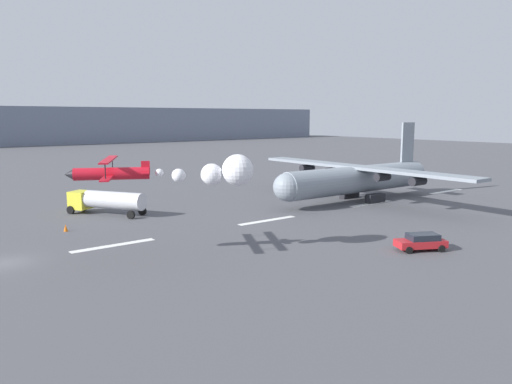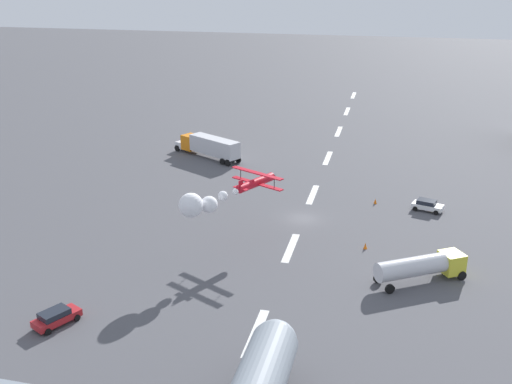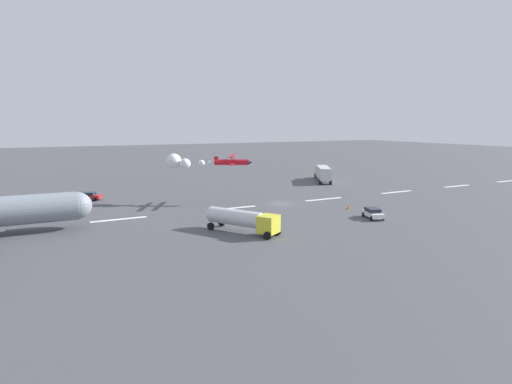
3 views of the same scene
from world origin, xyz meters
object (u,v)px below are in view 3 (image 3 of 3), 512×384
fuel_tanker_truck (243,219)px  traffic_cone_far (267,215)px  stunt_biplane_red (188,162)px  airport_staff_sedan (373,213)px  followme_car_yellow (88,196)px  semi_truck_orange (323,173)px  traffic_cone_near (348,207)px

fuel_tanker_truck → traffic_cone_far: fuel_tanker_truck is taller
stunt_biplane_red → airport_staff_sedan: stunt_biplane_red is taller
followme_car_yellow → traffic_cone_far: bearing=130.3°
followme_car_yellow → stunt_biplane_red: bearing=147.9°
stunt_biplane_red → semi_truck_orange: bearing=-162.6°
stunt_biplane_red → fuel_tanker_truck: size_ratio=1.41×
airport_staff_sedan → stunt_biplane_red: bearing=-49.4°
fuel_tanker_truck → traffic_cone_near: fuel_tanker_truck is taller
stunt_biplane_red → semi_truck_orange: 39.71m
followme_car_yellow → fuel_tanker_truck: bearing=116.1°
airport_staff_sedan → semi_truck_orange: bearing=-114.9°
semi_truck_orange → traffic_cone_far: bearing=43.1°
semi_truck_orange → stunt_biplane_red: bearing=17.4°
stunt_biplane_red → semi_truck_orange: size_ratio=1.02×
followme_car_yellow → traffic_cone_far: (-22.94, 27.01, -0.44)m
fuel_tanker_truck → traffic_cone_far: 9.19m
traffic_cone_far → stunt_biplane_red: bearing=-67.9°
traffic_cone_near → traffic_cone_far: bearing=-1.7°
fuel_tanker_truck → airport_staff_sedan: fuel_tanker_truck is taller
stunt_biplane_red → followme_car_yellow: 20.06m
followme_car_yellow → airport_staff_sedan: same height
traffic_cone_near → traffic_cone_far: (15.01, -0.44, 0.00)m
fuel_tanker_truck → followme_car_yellow: bearing=-63.9°
semi_truck_orange → traffic_cone_far: semi_truck_orange is taller
traffic_cone_near → traffic_cone_far: same height
stunt_biplane_red → fuel_tanker_truck: (-0.16, 23.06, -5.54)m
fuel_tanker_truck → semi_truck_orange: bearing=-137.0°
traffic_cone_near → fuel_tanker_truck: bearing=14.7°
stunt_biplane_red → traffic_cone_far: size_ratio=18.38×
semi_truck_orange → followme_car_yellow: semi_truck_orange is taller
followme_car_yellow → traffic_cone_far: followme_car_yellow is taller
fuel_tanker_truck → traffic_cone_near: 22.48m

